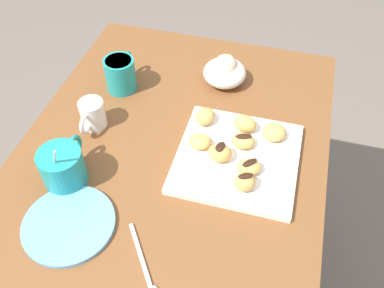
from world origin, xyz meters
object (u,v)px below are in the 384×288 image
object	(u,v)px
beignet_0	(200,140)
beignet_4	(245,182)
coffee_mug_teal_left	(63,166)
pastry_plate_square	(237,158)
ice_cream_bowl	(225,71)
coffee_mug_teal_right	(121,73)
beignet_6	(243,141)
beignet_5	(245,124)
beignet_3	(274,132)
cream_pitcher_white	(92,113)
beignet_2	(249,167)
beignet_7	(205,116)
dining_table	(176,185)
saucer_sky_left	(69,224)
beignet_1	(220,153)

from	to	relation	value
beignet_0	beignet_4	size ratio (longest dim) A/B	1.17
coffee_mug_teal_left	beignet_0	bearing A→B (deg)	-57.44
pastry_plate_square	beignet_4	xyz separation A→B (m)	(-0.08, -0.03, 0.03)
ice_cream_bowl	beignet_0	xyz separation A→B (m)	(-0.25, 0.00, -0.01)
coffee_mug_teal_right	beignet_6	size ratio (longest dim) A/B	2.20
beignet_0	beignet_5	world-z (taller)	beignet_5
coffee_mug_teal_left	beignet_3	size ratio (longest dim) A/B	2.42
cream_pitcher_white	beignet_2	world-z (taller)	cream_pitcher_white
beignet_3	beignet_7	size ratio (longest dim) A/B	1.02
dining_table	pastry_plate_square	distance (m)	0.23
dining_table	cream_pitcher_white	xyz separation A→B (m)	(0.01, 0.21, 0.20)
beignet_2	dining_table	bearing A→B (deg)	76.58
ice_cream_bowl	coffee_mug_teal_left	bearing A→B (deg)	148.22
coffee_mug_teal_left	dining_table	bearing A→B (deg)	-50.48
saucer_sky_left	beignet_1	size ratio (longest dim) A/B	3.53
cream_pitcher_white	saucer_sky_left	distance (m)	0.29
dining_table	saucer_sky_left	xyz separation A→B (m)	(-0.26, 0.14, 0.17)
beignet_5	beignet_4	bearing A→B (deg)	-169.76
beignet_2	beignet_5	world-z (taller)	beignet_5
pastry_plate_square	coffee_mug_teal_right	size ratio (longest dim) A/B	2.28
beignet_4	beignet_7	bearing A→B (deg)	36.84
beignet_7	beignet_4	bearing A→B (deg)	-143.16
dining_table	beignet_7	world-z (taller)	beignet_7
coffee_mug_teal_left	coffee_mug_teal_right	world-z (taller)	coffee_mug_teal_left
beignet_4	beignet_5	bearing A→B (deg)	10.24
coffee_mug_teal_left	beignet_0	world-z (taller)	coffee_mug_teal_left
coffee_mug_teal_right	beignet_5	bearing A→B (deg)	-103.69
dining_table	beignet_1	distance (m)	0.23
ice_cream_bowl	beignet_0	world-z (taller)	ice_cream_bowl
beignet_3	beignet_4	size ratio (longest dim) A/B	1.21
beignet_3	beignet_7	bearing A→B (deg)	87.60
dining_table	pastry_plate_square	xyz separation A→B (m)	(-0.01, -0.15, 0.17)
coffee_mug_teal_left	beignet_7	bearing A→B (deg)	-46.07
beignet_2	ice_cream_bowl	bearing A→B (deg)	21.61
beignet_1	beignet_3	bearing A→B (deg)	-47.10
saucer_sky_left	beignet_4	world-z (taller)	beignet_4
beignet_4	beignet_1	bearing A→B (deg)	46.75
pastry_plate_square	beignet_0	distance (m)	0.09
dining_table	beignet_3	distance (m)	0.30
coffee_mug_teal_right	beignet_2	distance (m)	0.43
beignet_1	beignet_5	bearing A→B (deg)	-19.05
coffee_mug_teal_left	beignet_2	distance (m)	0.40
pastry_plate_square	coffee_mug_teal_left	xyz separation A→B (m)	(-0.15, 0.35, 0.04)
beignet_4	ice_cream_bowl	bearing A→B (deg)	18.77
ice_cream_bowl	beignet_7	world-z (taller)	ice_cream_bowl
beignet_3	beignet_7	xyz separation A→B (m)	(0.01, 0.17, 0.00)
dining_table	saucer_sky_left	world-z (taller)	saucer_sky_left
coffee_mug_teal_right	beignet_2	xyz separation A→B (m)	(-0.21, -0.38, -0.02)
saucer_sky_left	beignet_0	bearing A→B (deg)	-37.02
beignet_2	beignet_6	bearing A→B (deg)	20.29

